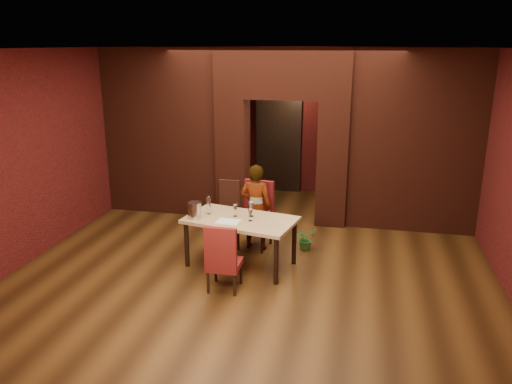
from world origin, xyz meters
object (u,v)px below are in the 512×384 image
chair_near (224,256)px  wine_bucket (195,210)px  dining_table (241,242)px  wine_glass_a (235,211)px  potted_plant (305,239)px  person_seated (256,207)px  chair_far (255,216)px  water_bottle (209,205)px  wine_glass_b (251,209)px  wine_glass_c (250,215)px

chair_near → wine_bucket: 1.00m
dining_table → wine_glass_a: wine_glass_a is taller
chair_near → wine_glass_a: (-0.07, 0.87, 0.37)m
wine_bucket → potted_plant: wine_bucket is taller
wine_bucket → person_seated: bearing=47.8°
chair_far → person_seated: (0.03, -0.05, 0.16)m
chair_far → potted_plant: chair_far is taller
chair_far → water_bottle: 0.93m
dining_table → person_seated: size_ratio=1.13×
dining_table → potted_plant: 1.22m
water_bottle → potted_plant: 1.74m
wine_glass_b → potted_plant: 1.23m
dining_table → wine_glass_a: 0.49m
water_bottle → potted_plant: water_bottle is taller
water_bottle → wine_glass_c: bearing=-14.3°
wine_glass_c → potted_plant: (0.72, 0.89, -0.66)m
dining_table → wine_glass_c: bearing=-11.9°
wine_glass_c → person_seated: bearing=96.6°
potted_plant → chair_far: bearing=-174.9°
water_bottle → potted_plant: bearing=26.6°
chair_far → wine_glass_a: 0.75m
dining_table → potted_plant: size_ratio=4.39×
water_bottle → chair_far: bearing=47.7°
chair_far → wine_glass_a: bearing=-93.8°
dining_table → wine_bucket: bearing=-157.3°
wine_glass_b → potted_plant: (0.76, 0.69, -0.68)m
wine_glass_b → water_bottle: 0.66m
chair_far → wine_glass_b: size_ratio=4.89×
wine_glass_a → person_seated: bearing=73.8°
person_seated → water_bottle: bearing=46.8°
chair_near → wine_glass_b: 1.01m
wine_glass_b → wine_bucket: wine_bucket is taller
person_seated → potted_plant: size_ratio=3.88×
potted_plant → wine_glass_a: bearing=-143.2°
wine_glass_c → water_bottle: (-0.70, 0.18, 0.05)m
wine_glass_a → wine_bucket: size_ratio=0.74×
dining_table → wine_bucket: wine_bucket is taller
wine_glass_c → potted_plant: bearing=50.9°
wine_glass_c → water_bottle: size_ratio=0.64×
dining_table → potted_plant: (0.89, 0.82, -0.19)m
chair_near → water_bottle: bearing=-61.6°
chair_far → wine_glass_c: size_ratio=6.10×
wine_bucket → potted_plant: bearing=31.3°
wine_glass_b → water_bottle: water_bottle is taller
dining_table → water_bottle: water_bottle is taller
chair_near → person_seated: (0.11, 1.49, 0.23)m
chair_far → water_bottle: (-0.58, -0.64, 0.35)m
person_seated → wine_glass_c: size_ratio=7.92×
potted_plant → wine_glass_b: bearing=-137.4°
wine_glass_a → wine_bucket: (-0.57, -0.21, 0.03)m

